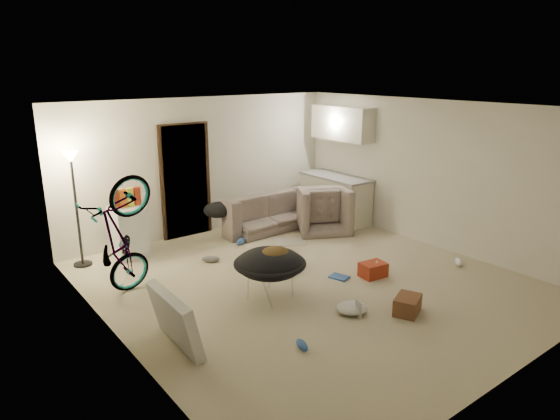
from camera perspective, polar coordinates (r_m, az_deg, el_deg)
floor at (r=7.34m, az=3.20°, el=-8.26°), size 5.50×6.00×0.02m
ceiling at (r=6.71m, az=3.54°, el=11.76°), size 5.50×6.00×0.02m
wall_back at (r=9.35m, az=-8.81°, el=5.00°), size 5.50×0.02×2.50m
wall_front at (r=5.15m, az=25.90°, el=-5.60°), size 5.50×0.02×2.50m
wall_left at (r=5.59m, az=-18.64°, el=-3.15°), size 0.02×6.00×2.50m
wall_right at (r=8.93m, az=16.94°, el=3.98°), size 0.02×6.00×2.50m
doorway at (r=9.18m, az=-10.82°, el=3.24°), size 0.85×0.10×2.04m
door_trim at (r=9.15m, az=-10.73°, el=3.20°), size 0.97×0.04×2.10m
floor_lamp at (r=8.13m, az=-22.52°, el=2.73°), size 0.28×0.28×1.81m
kitchen_counter at (r=10.14m, az=6.32°, el=1.26°), size 0.60×1.50×0.88m
counter_top at (r=10.03m, az=6.40°, el=3.80°), size 0.64×1.54×0.04m
kitchen_uppers at (r=9.96m, az=7.14°, el=9.81°), size 0.38×1.40×0.65m
sofa at (r=9.59m, az=-2.08°, el=-0.57°), size 1.85×0.75×0.54m
armchair at (r=9.60m, az=4.55°, el=-0.30°), size 1.25×1.20×0.63m
bicycle at (r=7.05m, az=-17.72°, el=-6.05°), size 1.79×0.95×0.99m
book_asset at (r=6.39m, az=9.27°, el=-12.20°), size 0.25×0.22×0.02m
mini_fridge at (r=8.48m, az=-16.90°, el=-2.43°), size 0.51×0.51×0.85m
snack_box_0 at (r=8.27m, az=-18.32°, el=1.16°), size 0.12×0.10×0.30m
snack_box_1 at (r=8.31m, az=-17.54°, el=1.29°), size 0.10×0.08×0.30m
snack_box_2 at (r=8.35m, az=-16.77°, el=1.42°), size 0.10×0.07×0.30m
snack_box_3 at (r=8.39m, az=-16.01°, el=1.55°), size 0.10×0.07×0.30m
saucer_chair at (r=6.69m, az=-1.15°, el=-6.83°), size 0.97×0.97×0.69m
hoodie at (r=6.62m, az=-0.66°, el=-5.21°), size 0.58×0.52×0.22m
sofa_drape at (r=9.02m, az=-7.02°, el=0.04°), size 0.60×0.51×0.28m
tv_box at (r=5.74m, az=-11.94°, el=-12.19°), size 0.27×0.98×0.66m
drink_case_a at (r=6.61m, az=14.35°, el=-10.47°), size 0.47×0.42×0.22m
drink_case_b at (r=7.59m, az=10.58°, el=-6.72°), size 0.41×0.32×0.22m
juicer at (r=7.61m, az=10.97°, el=-6.71°), size 0.17×0.17×0.25m
newspaper at (r=8.94m, az=1.13°, el=-3.61°), size 0.70×0.66×0.01m
book_blue at (r=7.50m, az=6.78°, el=-7.62°), size 0.27×0.31×0.03m
book_white at (r=7.47m, az=-0.30°, el=-7.60°), size 0.23×0.28×0.02m
shoe_0 at (r=8.82m, az=-4.51°, el=-3.60°), size 0.30×0.25×0.10m
shoe_1 at (r=8.08m, az=-7.90°, el=-5.57°), size 0.31×0.27×0.11m
shoe_2 at (r=5.72m, az=2.54°, el=-15.16°), size 0.16×0.26×0.09m
shoe_4 at (r=8.38m, az=19.69°, el=-5.59°), size 0.30×0.28×0.11m
clothes_lump_a at (r=7.70m, az=0.65°, el=-6.24°), size 0.68×0.63×0.18m
clothes_lump_c at (r=6.51m, az=8.20°, el=-11.01°), size 0.51×0.47×0.13m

